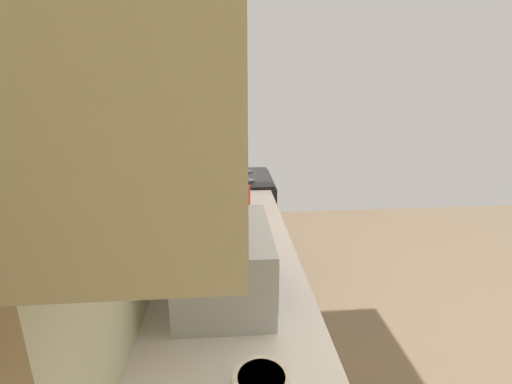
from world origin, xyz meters
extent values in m
plane|color=brown|center=(0.00, 0.00, 0.00)|extent=(5.79, 5.79, 0.00)
cube|color=beige|center=(0.00, 1.47, 1.39)|extent=(3.74, 0.12, 2.78)
cube|color=white|center=(-0.42, 1.11, 0.90)|extent=(2.76, 0.62, 0.02)
cube|color=#332819|center=(0.03, 0.81, 0.44)|extent=(0.01, 0.01, 0.82)
cube|color=#332819|center=(0.48, 0.81, 0.44)|extent=(0.01, 0.01, 0.82)
cube|color=beige|center=(-0.42, 1.25, 1.85)|extent=(1.66, 0.32, 0.74)
cube|color=black|center=(1.28, 1.08, 0.45)|extent=(0.67, 0.66, 0.91)
cube|color=black|center=(1.28, 0.75, 0.41)|extent=(0.52, 0.01, 0.50)
cube|color=black|center=(1.28, 1.08, 0.92)|extent=(0.63, 0.62, 0.02)
cube|color=black|center=(1.28, 1.39, 1.00)|extent=(0.63, 0.04, 0.18)
cylinder|color=#38383D|center=(1.13, 0.96, 0.93)|extent=(0.11, 0.11, 0.01)
cylinder|color=#38383D|center=(1.43, 0.96, 0.93)|extent=(0.11, 0.11, 0.01)
cylinder|color=#38383D|center=(1.13, 1.20, 0.93)|extent=(0.11, 0.11, 0.01)
cylinder|color=#38383D|center=(1.43, 1.20, 0.93)|extent=(0.11, 0.11, 0.01)
cube|color=#B7BABF|center=(-0.37, 1.13, 1.04)|extent=(0.49, 0.33, 0.27)
cube|color=black|center=(-0.41, 0.96, 1.04)|extent=(0.30, 0.01, 0.19)
cube|color=#2D2D33|center=(-0.18, 0.96, 1.04)|extent=(0.09, 0.01, 0.19)
cylinder|color=#FAD9CB|center=(-0.85, 1.04, 0.96)|extent=(0.12, 0.12, 0.03)
cylinder|color=red|center=(0.51, 1.04, 0.99)|extent=(0.12, 0.12, 0.17)
cylinder|color=black|center=(0.51, 1.04, 1.09)|extent=(0.03, 0.03, 0.02)
cylinder|color=red|center=(0.57, 1.04, 1.02)|extent=(0.07, 0.02, 0.05)
camera|label=1|loc=(-1.56, 1.11, 1.68)|focal=25.07mm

